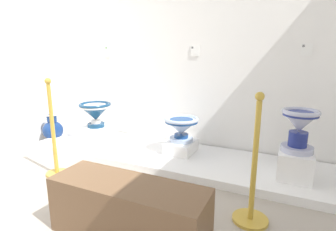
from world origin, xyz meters
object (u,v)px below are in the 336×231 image
Objects in this scene: info_placard_third at (307,49)px; stanchion_post_near_right at (253,187)px; plinth_block_slender_white at (97,133)px; antique_toilet_slender_white at (95,111)px; info_placard_second at (195,51)px; stanchion_post_near_left at (54,144)px; museum_bench at (128,210)px; decorative_vase_corner at (53,129)px; plinth_block_squat_floral at (181,147)px; antique_toilet_pale_glazed at (299,125)px; info_placard_first at (108,51)px; plinth_block_pale_glazed at (295,164)px; antique_toilet_squat_floral at (181,126)px.

stanchion_post_near_right is (-0.29, -1.29, -1.00)m from info_placard_third.
plinth_block_slender_white is 3.15× the size of info_placard_third.
antique_toilet_slender_white is 1.56m from info_placard_second.
stanchion_post_near_left reaches higher than museum_bench.
decorative_vase_corner is at bearing 139.34° from stanchion_post_near_left.
plinth_block_squat_floral is 1.18m from info_placard_second.
antique_toilet_pale_glazed is 0.39× the size of stanchion_post_near_left.
stanchion_post_near_right is at bearing -110.75° from antique_toilet_pale_glazed.
museum_bench is at bearing -50.56° from info_placard_first.
museum_bench is at bearing -128.26° from plinth_block_pale_glazed.
plinth_block_squat_floral is 3.10× the size of info_placard_second.
decorative_vase_corner reaches higher than plinth_block_slender_white.
antique_toilet_squat_floral is 1.47m from museum_bench.
info_placard_first is at bearing 42.44° from decorative_vase_corner.
info_placard_first is 0.15× the size of stanchion_post_near_left.
plinth_block_pale_glazed is 1.64m from museum_bench.
plinth_block_squat_floral is at bearing 135.89° from stanchion_post_near_right.
antique_toilet_squat_floral is at bearing 0.00° from plinth_block_squat_floral.
antique_toilet_squat_floral is 0.40× the size of stanchion_post_near_left.
info_placard_second is 0.12× the size of museum_bench.
plinth_block_squat_floral is 1.24m from plinth_block_pale_glazed.
plinth_block_pale_glazed is 3.13m from decorative_vase_corner.
plinth_block_squat_floral is (1.26, 0.00, -0.31)m from antique_toilet_slender_white.
plinth_block_slender_white is at bearing -179.83° from plinth_block_squat_floral.
stanchion_post_near_right is 0.91m from museum_bench.
plinth_block_pale_glazed is at bearing -7.20° from antique_toilet_squat_floral.
plinth_block_slender_white reaches higher than plinth_block_squat_floral.
info_placard_third is at bearing 17.19° from plinth_block_squat_floral.
info_placard_first is 0.37× the size of decorative_vase_corner.
museum_bench is (-1.02, -1.82, -1.07)m from info_placard_third.
info_placard_third is at bearing 8.76° from plinth_block_slender_white.
plinth_block_slender_white is 0.66m from decorative_vase_corner.
plinth_block_slender_white is at bearing -171.24° from info_placard_third.
antique_toilet_pale_glazed is 2.63× the size of info_placard_first.
antique_toilet_squat_floral is at bearing 172.80° from plinth_block_pale_glazed.
plinth_block_pale_glazed is at bearing -3.47° from plinth_block_slender_white.
plinth_block_squat_floral is 1.46m from museum_bench.
stanchion_post_near_left is at bearing -160.48° from antique_toilet_pale_glazed.
plinth_block_slender_white is at bearing 176.53° from plinth_block_pale_glazed.
plinth_block_squat_floral is at bearing -92.07° from info_placard_second.
info_placard_first reaches higher than antique_toilet_squat_floral.
plinth_block_slender_white is 0.36× the size of museum_bench.
antique_toilet_slender_white is at bearing 105.07° from stanchion_post_near_left.
antique_toilet_squat_floral is 1.31m from stanchion_post_near_right.
museum_bench is at bearing -30.91° from decorative_vase_corner.
stanchion_post_near_right is (2.23, -1.29, -0.99)m from info_placard_first.
antique_toilet_pale_glazed is at bearing 90.00° from plinth_block_pale_glazed.
antique_toilet_squat_floral is 1.25m from plinth_block_pale_glazed.
antique_toilet_slender_white is 1.27m from antique_toilet_squat_floral.
decorative_vase_corner reaches higher than museum_bench.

